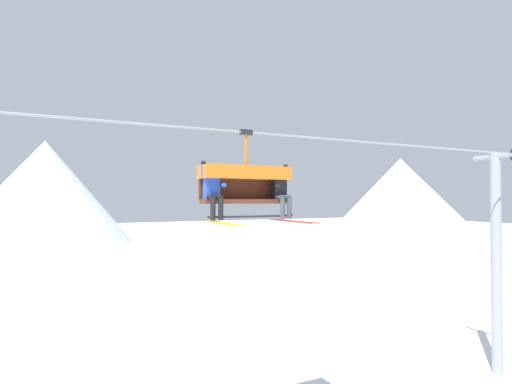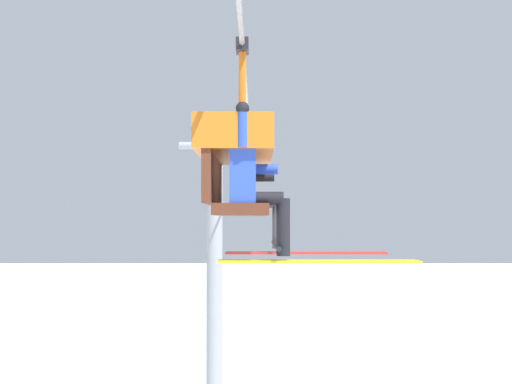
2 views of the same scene
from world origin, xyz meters
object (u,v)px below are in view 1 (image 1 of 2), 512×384
object	(u,v)px
skier_blue	(213,191)
skier_black	(281,191)
lift_tower_far	(497,256)
chairlift_chair	(245,179)

from	to	relation	value
skier_blue	skier_black	xyz separation A→B (m)	(1.68, 0.00, 0.00)
lift_tower_far	skier_blue	size ratio (longest dim) A/B	4.69
lift_tower_far	skier_black	xyz separation A→B (m)	(-9.30, -0.92, 2.20)
chairlift_chair	skier_blue	bearing A→B (deg)	-165.70
lift_tower_far	skier_black	world-z (taller)	lift_tower_far
skier_blue	skier_black	size ratio (longest dim) A/B	1.00
lift_tower_far	skier_black	distance (m)	9.60
chairlift_chair	skier_black	size ratio (longest dim) A/B	1.23
lift_tower_far	skier_blue	xyz separation A→B (m)	(-10.98, -0.92, 2.20)
lift_tower_far	chairlift_chair	xyz separation A→B (m)	(-10.14, -0.71, 2.47)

